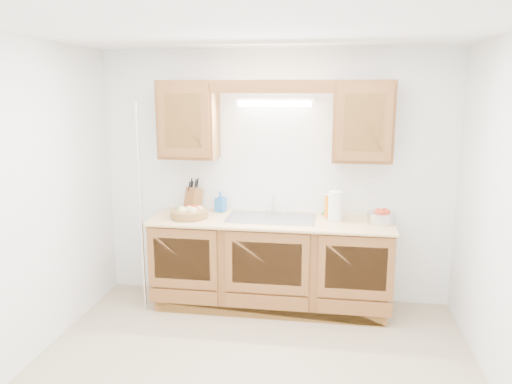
% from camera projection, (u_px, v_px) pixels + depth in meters
% --- Properties ---
extents(room, '(3.52, 3.50, 2.50)m').
position_uv_depth(room, '(251.00, 214.00, 3.55)').
color(room, tan).
rests_on(room, ground).
extents(base_cabinets, '(2.20, 0.60, 0.86)m').
position_uv_depth(base_cabinets, '(271.00, 264.00, 4.87)').
color(base_cabinets, brown).
rests_on(base_cabinets, ground).
extents(countertop, '(2.30, 0.63, 0.04)m').
position_uv_depth(countertop, '(271.00, 221.00, 4.77)').
color(countertop, '#DFBA75').
rests_on(countertop, base_cabinets).
extents(upper_cabinet_left, '(0.55, 0.33, 0.75)m').
position_uv_depth(upper_cabinet_left, '(189.00, 120.00, 4.84)').
color(upper_cabinet_left, brown).
rests_on(upper_cabinet_left, room).
extents(upper_cabinet_right, '(0.55, 0.33, 0.75)m').
position_uv_depth(upper_cabinet_right, '(363.00, 121.00, 4.60)').
color(upper_cabinet_right, brown).
rests_on(upper_cabinet_right, room).
extents(valance, '(2.20, 0.05, 0.12)m').
position_uv_depth(valance, '(272.00, 86.00, 4.52)').
color(valance, brown).
rests_on(valance, room).
extents(fluorescent_fixture, '(0.76, 0.08, 0.08)m').
position_uv_depth(fluorescent_fixture, '(275.00, 102.00, 4.76)').
color(fluorescent_fixture, white).
rests_on(fluorescent_fixture, room).
extents(sink, '(0.84, 0.46, 0.36)m').
position_uv_depth(sink, '(271.00, 226.00, 4.80)').
color(sink, '#9E9EA3').
rests_on(sink, countertop).
extents(wire_shelf_pole, '(0.03, 0.03, 2.00)m').
position_uv_depth(wire_shelf_pole, '(141.00, 210.00, 4.68)').
color(wire_shelf_pole, silver).
rests_on(wire_shelf_pole, ground).
extents(outlet_plate, '(0.08, 0.01, 0.12)m').
position_uv_depth(outlet_plate, '(371.00, 190.00, 4.87)').
color(outlet_plate, white).
rests_on(outlet_plate, room).
extents(fruit_basket, '(0.38, 0.38, 0.11)m').
position_uv_depth(fruit_basket, '(189.00, 212.00, 4.81)').
color(fruit_basket, olive).
rests_on(fruit_basket, countertop).
extents(knife_block, '(0.18, 0.23, 0.35)m').
position_uv_depth(knife_block, '(193.00, 199.00, 5.05)').
color(knife_block, brown).
rests_on(knife_block, countertop).
extents(orange_canister, '(0.09, 0.09, 0.23)m').
position_uv_depth(orange_canister, '(328.00, 205.00, 4.82)').
color(orange_canister, orange).
rests_on(orange_canister, countertop).
extents(soap_bottle, '(0.11, 0.11, 0.21)m').
position_uv_depth(soap_bottle, '(221.00, 202.00, 5.03)').
color(soap_bottle, '#256AB9').
rests_on(soap_bottle, countertop).
extents(sponge, '(0.14, 0.11, 0.02)m').
position_uv_depth(sponge, '(328.00, 214.00, 4.93)').
color(sponge, '#CC333F').
rests_on(sponge, countertop).
extents(paper_towel, '(0.16, 0.16, 0.33)m').
position_uv_depth(paper_towel, '(335.00, 206.00, 4.71)').
color(paper_towel, silver).
rests_on(paper_towel, countertop).
extents(apple_bowl, '(0.31, 0.31, 0.14)m').
position_uv_depth(apple_bowl, '(382.00, 217.00, 4.61)').
color(apple_bowl, silver).
rests_on(apple_bowl, countertop).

